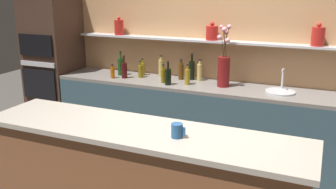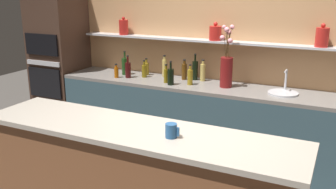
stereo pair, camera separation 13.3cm
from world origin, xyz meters
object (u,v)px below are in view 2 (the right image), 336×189
Objects in this scene: bottle_spirit_7 at (203,72)px; bottle_wine_9 at (125,66)px; bottle_spirit_8 at (165,67)px; flower_vase at (226,67)px; bottle_wine_2 at (195,70)px; bottle_wine_4 at (128,70)px; bottle_spirit_5 at (184,71)px; coffee_mug at (171,131)px; bottle_oil_3 at (144,71)px; bottle_sauce_1 at (116,72)px; bottle_oil_11 at (190,77)px; sink_fixture at (283,92)px; oven_tower at (60,61)px; bottle_wine_6 at (171,76)px; bottle_oil_10 at (166,75)px; bottle_oil_0 at (146,68)px.

bottle_spirit_7 is 0.85× the size of bottle_wine_9.
flower_vase is at bearing -11.16° from bottle_spirit_8.
bottle_wine_4 is at bearing -162.18° from bottle_wine_2.
coffee_mug is at bearing -69.23° from bottle_spirit_5.
bottle_oil_3 is 0.77× the size of bottle_wine_4.
bottle_spirit_8 is (0.52, 0.32, 0.04)m from bottle_sauce_1.
bottle_oil_11 is (-0.07, -0.24, -0.01)m from bottle_spirit_7.
bottle_sauce_1 is (-2.03, -0.15, 0.05)m from sink_fixture.
oven_tower reaches higher than bottle_oil_11.
bottle_wine_6 reaches higher than bottle_spirit_8.
oven_tower is at bearing -173.16° from bottle_spirit_8.
bottle_spirit_7 is at bearing 74.24° from bottle_oil_11.
bottle_oil_3 is 0.21m from bottle_wine_4.
bottle_wine_2 is at bearing 47.66° from bottle_oil_10.
bottle_wine_9 is at bearing -173.82° from bottle_spirit_7.
bottle_wine_6 is at bearing -128.45° from bottle_spirit_7.
flower_vase reaches higher than bottle_oil_10.
bottle_spirit_8 reaches higher than bottle_oil_11.
flower_vase is at bearing 8.91° from bottle_oil_10.
bottle_oil_10 is (-1.35, -0.11, 0.07)m from sink_fixture.
bottle_wine_2 is at bearing 98.58° from bottle_oil_11.
bottle_wine_4 is 0.65m from bottle_wine_6.
bottle_oil_3 is 0.78× the size of bottle_wine_6.
bottle_wine_9 is at bearing 172.43° from bottle_oil_11.
bottle_oil_11 is (0.46, -0.25, -0.02)m from bottle_spirit_8.
bottle_spirit_7 is 0.46m from bottle_oil_10.
bottle_oil_10 is (0.55, -0.03, -0.01)m from bottle_wine_4.
bottle_wine_6 reaches higher than bottle_oil_10.
bottle_spirit_7 reaches higher than bottle_sauce_1.
bottle_oil_0 is at bearing 147.83° from bottle_oil_10.
bottle_oil_10 is (0.68, 0.04, 0.02)m from bottle_sauce_1.
bottle_wine_6 is 0.12m from bottle_oil_10.
flower_vase reaches higher than coffee_mug.
bottle_wine_4 is at bearing 171.68° from bottle_wine_6.
bottle_spirit_7 is (0.27, 0.34, 0.01)m from bottle_wine_6.
bottle_wine_2 reaches higher than bottle_spirit_8.
bottle_sauce_1 is (1.04, -0.14, -0.03)m from oven_tower.
bottle_oil_11 is at bearing -81.42° from bottle_wine_2.
bottle_wine_4 is 0.71m from bottle_spirit_5.
oven_tower is at bearing 172.55° from bottle_sauce_1.
sink_fixture reaches higher than bottle_oil_10.
bottle_oil_0 is at bearing 178.26° from bottle_spirit_5.
flower_vase is 3.98× the size of bottle_sauce_1.
sink_fixture is 1.46× the size of bottle_oil_3.
bottle_wine_6 is 0.23m from bottle_oil_11.
bottle_sauce_1 is 2.31m from coffee_mug.
bottle_spirit_7 is (0.23, 0.03, 0.01)m from bottle_spirit_5.
bottle_oil_11 is (0.71, -0.23, 0.01)m from bottle_oil_0.
flower_vase is 1.14m from bottle_oil_0.
bottle_spirit_5 is 1.04× the size of bottle_oil_11.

